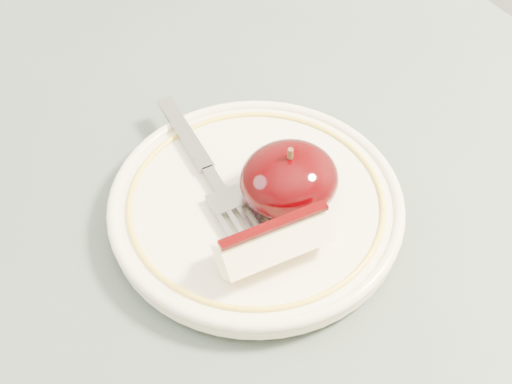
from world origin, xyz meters
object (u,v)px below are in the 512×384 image
plate (256,205)px  table (161,382)px  fork (208,170)px  apple_half (289,179)px

plate → table: bearing=-160.1°
fork → apple_half: bearing=-139.8°
table → apple_half: apple_half is taller
apple_half → fork: (-0.04, 0.05, -0.02)m
plate → apple_half: bearing=-28.3°
fork → plate: bearing=-153.1°
apple_half → plate: bearing=151.7°
table → apple_half: 0.18m
table → fork: fork is taller
plate → fork: 0.04m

